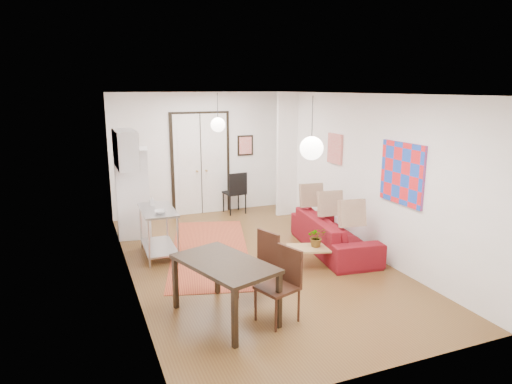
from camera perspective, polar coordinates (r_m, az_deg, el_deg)
name	(u,v)px	position (r m, az deg, el deg)	size (l,w,h in m)	color
floor	(254,261)	(8.16, -0.29, -8.62)	(7.00, 7.00, 0.00)	brown
ceiling	(254,94)	(7.59, -0.31, 12.19)	(4.20, 7.00, 0.02)	silver
wall_back	(200,154)	(11.03, -7.01, 4.77)	(4.20, 0.02, 2.90)	white
wall_front	(381,245)	(4.78, 15.39, -6.46)	(4.20, 0.02, 2.90)	white
wall_left	(126,191)	(7.26, -15.90, 0.12)	(0.02, 7.00, 2.90)	white
wall_right	(358,172)	(8.73, 12.65, 2.39)	(0.02, 7.00, 2.90)	white
double_doors	(201,164)	(11.03, -6.91, 3.45)	(1.44, 0.06, 2.50)	white
stub_partition	(287,155)	(10.78, 3.89, 4.65)	(0.50, 0.10, 2.90)	white
wall_cabinet	(126,149)	(8.68, -15.99, 5.16)	(0.35, 1.00, 0.70)	silver
painting_popart	(402,173)	(7.70, 17.80, 2.22)	(0.05, 1.00, 1.00)	red
painting_abstract	(335,149)	(9.32, 9.85, 5.36)	(0.05, 0.50, 0.60)	beige
poster_back	(245,145)	(11.33, -1.34, 5.84)	(0.40, 0.03, 0.50)	red
print_left	(114,144)	(9.15, -17.29, 5.77)	(0.03, 0.44, 0.54)	#A67045
pendant_back	(218,125)	(9.51, -4.78, 8.38)	(0.30, 0.30, 0.80)	white
pendant_front	(312,148)	(5.83, 6.96, 5.47)	(0.30, 0.30, 0.80)	white
kilim_rug	(210,250)	(8.70, -5.77, -7.26)	(1.40, 3.73, 0.01)	#A84E2A
sofa	(334,234)	(8.68, 9.68, -5.14)	(0.89, 2.28, 0.67)	maroon
coffee_table	(311,250)	(7.86, 6.90, -7.19)	(0.90, 0.67, 0.36)	tan
potted_plant	(317,237)	(7.83, 7.59, -5.57)	(0.31, 0.27, 0.35)	#2E6732
kitchen_counter	(158,226)	(8.41, -12.12, -4.18)	(0.60, 1.16, 0.89)	#A2A4A6
bowl	(160,212)	(8.03, -11.86, -2.43)	(0.21, 0.21, 0.05)	beige
soap_bottle	(152,201)	(8.53, -12.87, -1.11)	(0.08, 0.08, 0.18)	teal
fridge	(133,193)	(9.59, -15.09, -0.13)	(0.64, 0.64, 1.81)	white
dining_table	(225,268)	(6.04, -3.95, -9.46)	(1.23, 1.61, 0.79)	black
dining_chair_near	(255,260)	(6.67, -0.18, -8.46)	(0.59, 0.72, 0.98)	#3A1F12
dining_chair_far	(274,278)	(6.08, 2.30, -10.69)	(0.59, 0.72, 0.98)	#3A1F12
black_side_chair	(233,188)	(11.16, -2.90, 0.51)	(0.51, 0.51, 1.02)	black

